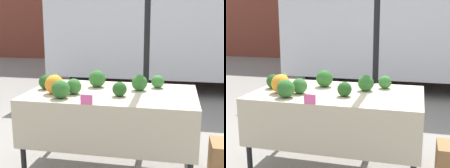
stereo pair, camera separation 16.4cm
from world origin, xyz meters
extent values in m
plane|color=gray|center=(0.00, 0.00, 0.00)|extent=(40.00, 40.00, 0.00)
cylinder|color=black|center=(0.26, 0.75, 1.37)|extent=(0.07, 0.07, 2.75)
cube|color=silver|center=(-0.10, 3.99, 1.51)|extent=(3.75, 2.18, 2.36)
cylinder|color=black|center=(-1.13, 3.09, 0.37)|extent=(0.73, 0.22, 0.73)
cylinder|color=black|center=(-1.13, 4.88, 0.37)|extent=(0.73, 0.22, 0.73)
cube|color=beige|center=(0.00, 0.00, 0.77)|extent=(1.65, 0.99, 0.03)
cube|color=beige|center=(0.00, -0.49, 0.54)|extent=(1.65, 0.01, 0.43)
cylinder|color=black|center=(-0.76, -0.43, 0.38)|extent=(0.05, 0.05, 0.75)
cylinder|color=black|center=(0.76, -0.43, 0.38)|extent=(0.05, 0.05, 0.75)
cylinder|color=black|center=(-0.76, 0.43, 0.38)|extent=(0.05, 0.05, 0.75)
cylinder|color=black|center=(0.76, 0.43, 0.38)|extent=(0.05, 0.05, 0.75)
sphere|color=orange|center=(-0.53, -0.18, 0.87)|extent=(0.18, 0.18, 0.18)
cone|color=#93B238|center=(-0.70, 0.29, 0.84)|extent=(0.15, 0.15, 0.12)
sphere|color=#2D6628|center=(-0.20, 0.19, 0.87)|extent=(0.18, 0.18, 0.18)
sphere|color=#23511E|center=(-0.69, -0.01, 0.85)|extent=(0.15, 0.15, 0.15)
sphere|color=#336B2D|center=(-0.34, -0.15, 0.86)|extent=(0.15, 0.15, 0.15)
sphere|color=#2D6628|center=(-0.41, -0.33, 0.87)|extent=(0.17, 0.17, 0.17)
sphere|color=#23511E|center=(0.10, -0.15, 0.85)|extent=(0.14, 0.14, 0.14)
sphere|color=#387533|center=(0.43, 0.27, 0.85)|extent=(0.13, 0.13, 0.13)
sphere|color=#2D6628|center=(0.26, 0.11, 0.86)|extent=(0.16, 0.16, 0.16)
cube|color=#F45B9E|center=(-0.12, -0.48, 0.82)|extent=(0.11, 0.01, 0.08)
camera|label=1|loc=(0.60, -2.94, 1.51)|focal=50.00mm
camera|label=2|loc=(0.76, -2.90, 1.51)|focal=50.00mm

